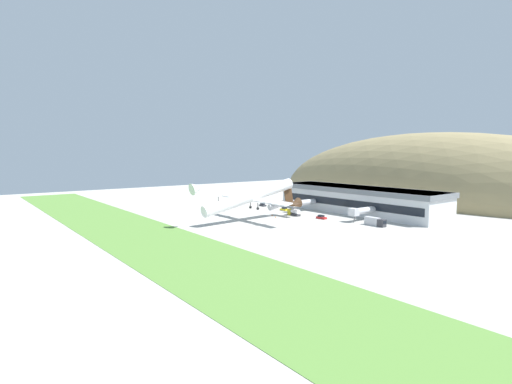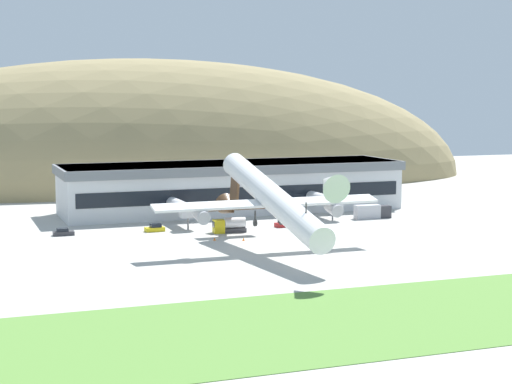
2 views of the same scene
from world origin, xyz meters
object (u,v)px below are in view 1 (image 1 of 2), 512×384
at_px(service_car_1, 263,205).
at_px(traffic_cone_1, 272,215).
at_px(jetway_0, 302,203).
at_px(cargo_airplane, 252,197).
at_px(service_car_0, 284,209).
at_px(service_car_2, 321,217).
at_px(jetway_1, 361,211).
at_px(box_truck, 294,212).
at_px(terminal_building, 358,198).
at_px(fuel_truck, 375,222).
at_px(traffic_cone_0, 276,217).

height_order(service_car_1, traffic_cone_1, service_car_1).
xyz_separation_m(jetway_0, cargo_airplane, (6.77, -33.55, 5.48)).
xyz_separation_m(service_car_0, service_car_2, (26.85, -3.51, 0.01)).
xyz_separation_m(jetway_1, cargo_airplane, (-26.23, -34.11, 5.48)).
bearing_deg(service_car_1, jetway_0, 7.23).
bearing_deg(box_truck, service_car_0, 154.71).
relative_size(terminal_building, cargo_airplane, 1.52).
xyz_separation_m(jetway_0, service_car_0, (-6.91, -4.58, -3.34)).
distance_m(service_car_1, service_car_2, 45.09).
bearing_deg(service_car_0, fuel_truck, 1.07).
height_order(traffic_cone_0, traffic_cone_1, same).
height_order(terminal_building, service_car_1, terminal_building).
bearing_deg(service_car_1, jetway_1, 3.68).
xyz_separation_m(cargo_airplane, traffic_cone_1, (-5.52, 14.86, -9.19)).
relative_size(cargo_airplane, service_car_1, 12.73).
height_order(service_car_2, fuel_truck, fuel_truck).
relative_size(service_car_0, traffic_cone_0, 6.87).
distance_m(service_car_1, traffic_cone_1, 30.40).
relative_size(fuel_truck, traffic_cone_0, 14.52).
bearing_deg(box_truck, traffic_cone_1, -125.84).
xyz_separation_m(cargo_airplane, box_truck, (-0.00, 22.50, -8.02)).
distance_m(cargo_airplane, service_car_1, 44.77).
distance_m(box_truck, traffic_cone_1, 9.50).
bearing_deg(service_car_2, service_car_0, 172.56).
height_order(service_car_0, box_truck, box_truck).
height_order(terminal_building, box_truck, terminal_building).
height_order(terminal_building, jetway_0, terminal_building).
distance_m(jetway_0, service_car_0, 8.94).
bearing_deg(jetway_0, box_truck, -58.50).
distance_m(service_car_0, service_car_2, 27.08).
distance_m(service_car_1, fuel_truck, 67.53).
relative_size(jetway_1, service_car_2, 3.07).
height_order(service_car_0, service_car_1, service_car_0).
xyz_separation_m(jetway_0, jetway_1, (33.00, 0.57, -0.00)).
bearing_deg(service_car_1, service_car_2, -6.28).
relative_size(cargo_airplane, traffic_cone_0, 90.84).
height_order(service_car_1, service_car_2, service_car_2).
relative_size(service_car_1, fuel_truck, 0.49).
bearing_deg(traffic_cone_0, jetway_0, 106.72).
relative_size(service_car_0, service_car_2, 0.90).
bearing_deg(fuel_truck, jetway_0, 175.10).
relative_size(terminal_building, service_car_0, 20.16).
distance_m(terminal_building, traffic_cone_1, 40.78).
bearing_deg(traffic_cone_0, traffic_cone_1, 156.48).
xyz_separation_m(jetway_0, box_truck, (6.77, -11.04, -2.54)).
bearing_deg(jetway_0, service_car_0, -146.46).
bearing_deg(traffic_cone_1, box_truck, 54.16).
distance_m(jetway_0, box_truck, 13.20).
distance_m(service_car_1, traffic_cone_0, 35.84).
bearing_deg(terminal_building, traffic_cone_0, -105.64).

